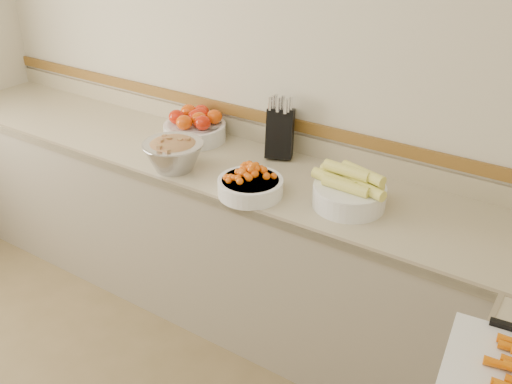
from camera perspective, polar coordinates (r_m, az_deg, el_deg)
The scene contains 7 objects.
back_wall at distance 2.96m, azimuth 1.29°, elevation 12.00°, with size 4.00×4.00×0.00m, color beige.
counter_back at distance 3.08m, azimuth -2.11°, elevation -4.78°, with size 4.00×0.65×1.08m.
knife_block at distance 2.91m, azimuth 2.41°, elevation 6.03°, with size 0.19×0.20×0.33m.
tomato_bowl at distance 3.14m, azimuth -6.10°, elevation 6.53°, with size 0.34×0.34×0.17m.
cherry_tomato_bowl at distance 2.56m, azimuth -0.56°, elevation 0.84°, with size 0.30×0.30×0.17m.
corn_bowl at distance 2.49m, azimuth 9.35°, elevation 0.10°, with size 0.35×0.32×0.19m.
rhubarb_bowl at distance 2.81m, azimuth -8.26°, elevation 3.91°, with size 0.30×0.30×0.17m.
Camera 1 is at (1.51, -0.41, 2.15)m, focal length 40.00 mm.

